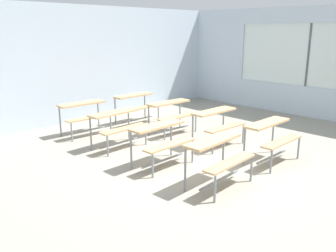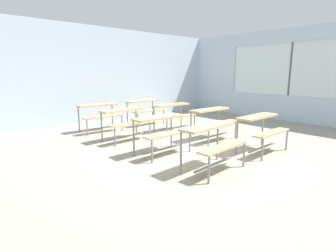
# 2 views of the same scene
# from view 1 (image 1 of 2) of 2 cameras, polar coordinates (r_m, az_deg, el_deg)

# --- Properties ---
(ground) EXTENTS (10.00, 9.00, 0.05)m
(ground) POSITION_cam_1_polar(r_m,az_deg,el_deg) (6.46, 5.60, -6.58)
(ground) COLOR gray
(wall_back) EXTENTS (10.00, 0.12, 3.00)m
(wall_back) POSITION_cam_1_polar(r_m,az_deg,el_deg) (9.56, -15.48, 9.52)
(wall_back) COLOR silver
(wall_back) RESTS_ON ground
(wall_right) EXTENTS (0.12, 9.00, 3.00)m
(wall_right) POSITION_cam_1_polar(r_m,az_deg,el_deg) (10.34, 24.86, 8.77)
(wall_right) COLOR silver
(wall_right) RESTS_ON ground
(desk_bench_r0c0) EXTENTS (1.13, 0.64, 0.74)m
(desk_bench_r0c0) POSITION_cam_1_polar(r_m,az_deg,el_deg) (5.49, 8.21, -4.13)
(desk_bench_r0c0) COLOR tan
(desk_bench_r0c0) RESTS_ON ground
(desk_bench_r0c1) EXTENTS (1.10, 0.59, 0.74)m
(desk_bench_r0c1) POSITION_cam_1_polar(r_m,az_deg,el_deg) (6.71, 16.47, -1.01)
(desk_bench_r0c1) COLOR tan
(desk_bench_r0c1) RESTS_ON ground
(desk_bench_r1c0) EXTENTS (1.11, 0.61, 0.74)m
(desk_bench_r1c0) POSITION_cam_1_polar(r_m,az_deg,el_deg) (6.25, -1.05, -1.53)
(desk_bench_r1c0) COLOR tan
(desk_bench_r1c0) RESTS_ON ground
(desk_bench_r1c1) EXTENTS (1.12, 0.62, 0.74)m
(desk_bench_r1c1) POSITION_cam_1_polar(r_m,az_deg,el_deg) (7.44, 8.08, 1.06)
(desk_bench_r1c1) COLOR tan
(desk_bench_r1c1) RESTS_ON ground
(desk_bench_r2c0) EXTENTS (1.12, 0.63, 0.74)m
(desk_bench_r2c0) POSITION_cam_1_polar(r_m,az_deg,el_deg) (7.31, -8.15, 0.80)
(desk_bench_r2c0) COLOR tan
(desk_bench_r2c0) RESTS_ON ground
(desk_bench_r2c1) EXTENTS (1.12, 0.63, 0.74)m
(desk_bench_r2c1) POSITION_cam_1_polar(r_m,az_deg,el_deg) (8.25, 0.65, 2.62)
(desk_bench_r2c1) COLOR tan
(desk_bench_r2c1) RESTS_ON ground
(desk_bench_r3c0) EXTENTS (1.13, 0.65, 0.74)m
(desk_bench_r3c0) POSITION_cam_1_polar(r_m,az_deg,el_deg) (8.37, -13.35, 2.39)
(desk_bench_r3c0) COLOR tan
(desk_bench_r3c0) RESTS_ON ground
(desk_bench_r3c1) EXTENTS (1.10, 0.59, 0.74)m
(desk_bench_r3c1) POSITION_cam_1_polar(r_m,az_deg,el_deg) (9.22, -5.15, 3.92)
(desk_bench_r3c1) COLOR tan
(desk_bench_r3c1) RESTS_ON ground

